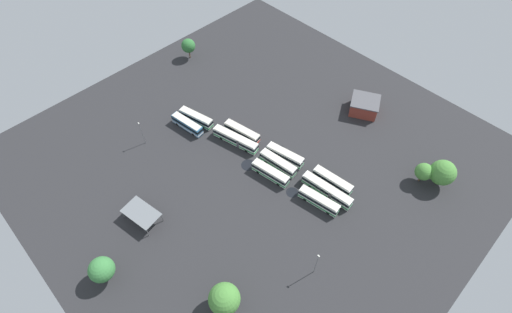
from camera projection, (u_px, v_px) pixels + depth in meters
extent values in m
plane|color=#28282B|center=(256.00, 155.00, 115.80)|extent=(127.58, 127.58, 0.00)
cube|color=silver|center=(333.00, 181.00, 107.78)|extent=(12.14, 3.77, 3.06)
cube|color=beige|center=(333.00, 178.00, 106.52)|extent=(11.65, 3.52, 0.14)
cube|color=black|center=(333.00, 180.00, 107.39)|extent=(12.21, 3.81, 0.98)
cube|color=#2D8C4C|center=(332.00, 183.00, 108.45)|extent=(12.21, 3.81, 0.61)
cube|color=black|center=(315.00, 169.00, 109.65)|extent=(0.28, 2.07, 1.13)
cylinder|color=black|center=(319.00, 179.00, 109.72)|extent=(1.03, 0.40, 1.00)
cylinder|color=black|center=(323.00, 174.00, 110.83)|extent=(1.03, 0.40, 1.00)
cylinder|color=black|center=(341.00, 193.00, 106.83)|extent=(1.03, 0.40, 1.00)
cylinder|color=black|center=(345.00, 188.00, 107.93)|extent=(1.03, 0.40, 1.00)
cube|color=silver|center=(327.00, 190.00, 105.84)|extent=(15.45, 4.11, 3.06)
cube|color=beige|center=(328.00, 187.00, 104.58)|extent=(14.82, 3.84, 0.14)
cube|color=black|center=(327.00, 189.00, 105.45)|extent=(15.53, 4.15, 0.98)
cube|color=#2D8C4C|center=(326.00, 192.00, 106.51)|extent=(15.53, 4.15, 0.61)
cube|color=black|center=(305.00, 175.00, 108.37)|extent=(0.28, 2.07, 1.13)
cube|color=#47474C|center=(332.00, 193.00, 105.18)|extent=(1.16, 2.66, 2.94)
cylinder|color=black|center=(310.00, 187.00, 108.19)|extent=(1.03, 0.40, 1.00)
cylinder|color=black|center=(315.00, 181.00, 109.29)|extent=(1.03, 0.40, 1.00)
cylinder|color=black|center=(338.00, 205.00, 104.48)|extent=(1.03, 0.40, 1.00)
cylinder|color=black|center=(343.00, 199.00, 105.59)|extent=(1.03, 0.40, 1.00)
cube|color=silver|center=(319.00, 201.00, 103.74)|extent=(11.99, 4.42, 3.06)
cube|color=beige|center=(320.00, 198.00, 102.48)|extent=(11.49, 4.15, 0.14)
cube|color=black|center=(319.00, 200.00, 103.35)|extent=(12.05, 4.47, 0.98)
cube|color=#2D8C4C|center=(318.00, 202.00, 104.41)|extent=(12.05, 4.47, 0.61)
cube|color=black|center=(301.00, 189.00, 105.40)|extent=(0.40, 2.06, 1.13)
cylinder|color=black|center=(305.00, 200.00, 105.52)|extent=(1.04, 0.46, 1.00)
cylinder|color=black|center=(309.00, 194.00, 106.68)|extent=(1.04, 0.46, 1.00)
cylinder|color=black|center=(328.00, 213.00, 102.89)|extent=(1.04, 0.46, 1.00)
cylinder|color=black|center=(332.00, 207.00, 104.05)|extent=(1.04, 0.46, 1.00)
cube|color=silver|center=(285.00, 155.00, 113.45)|extent=(11.99, 4.78, 3.06)
cube|color=beige|center=(285.00, 152.00, 112.19)|extent=(11.49, 4.49, 0.14)
cube|color=black|center=(285.00, 154.00, 113.07)|extent=(12.06, 4.83, 0.98)
cube|color=#2D8C4C|center=(285.00, 157.00, 114.13)|extent=(12.06, 4.83, 0.61)
cube|color=black|center=(269.00, 146.00, 115.02)|extent=(0.47, 2.05, 1.13)
cylinder|color=black|center=(273.00, 155.00, 115.17)|extent=(1.04, 0.49, 1.00)
cylinder|color=black|center=(277.00, 150.00, 116.35)|extent=(1.04, 0.49, 1.00)
cylinder|color=black|center=(293.00, 166.00, 112.65)|extent=(1.04, 0.49, 1.00)
cylinder|color=black|center=(297.00, 161.00, 113.84)|extent=(1.04, 0.49, 1.00)
cube|color=silver|center=(278.00, 163.00, 111.66)|extent=(12.08, 3.86, 3.06)
cube|color=beige|center=(278.00, 160.00, 110.40)|extent=(11.58, 3.60, 0.14)
cube|color=black|center=(278.00, 162.00, 111.28)|extent=(12.14, 3.90, 0.98)
cube|color=#2D8C4C|center=(278.00, 165.00, 112.34)|extent=(12.14, 3.90, 0.61)
cube|color=black|center=(262.00, 152.00, 113.50)|extent=(0.29, 2.07, 1.13)
cylinder|color=black|center=(266.00, 162.00, 113.58)|extent=(1.03, 0.41, 1.00)
cylinder|color=black|center=(271.00, 157.00, 114.69)|extent=(1.03, 0.41, 1.00)
cylinder|color=black|center=(286.00, 175.00, 110.73)|extent=(1.03, 0.41, 1.00)
cylinder|color=black|center=(290.00, 170.00, 111.85)|extent=(1.03, 0.41, 1.00)
cube|color=silver|center=(270.00, 173.00, 109.47)|extent=(11.90, 4.35, 3.06)
cube|color=beige|center=(271.00, 170.00, 108.21)|extent=(11.41, 4.08, 0.14)
cube|color=black|center=(270.00, 172.00, 109.09)|extent=(11.97, 4.40, 0.98)
cube|color=#2D8C4C|center=(270.00, 175.00, 110.15)|extent=(11.97, 4.40, 0.61)
cube|color=black|center=(254.00, 162.00, 111.13)|extent=(0.39, 2.06, 1.13)
cylinder|color=black|center=(258.00, 172.00, 111.26)|extent=(1.03, 0.46, 1.00)
cylinder|color=black|center=(263.00, 167.00, 112.42)|extent=(1.03, 0.46, 1.00)
cylinder|color=black|center=(278.00, 184.00, 108.63)|extent=(1.03, 0.46, 1.00)
cylinder|color=black|center=(283.00, 179.00, 109.78)|extent=(1.03, 0.46, 1.00)
cube|color=silver|center=(242.00, 132.00, 119.17)|extent=(12.42, 4.66, 3.06)
cube|color=beige|center=(242.00, 129.00, 117.91)|extent=(11.91, 4.37, 0.14)
cube|color=black|center=(242.00, 131.00, 118.79)|extent=(12.49, 4.71, 0.98)
cube|color=red|center=(242.00, 134.00, 119.85)|extent=(12.49, 4.71, 0.61)
cube|color=black|center=(227.00, 123.00, 120.87)|extent=(0.43, 2.05, 1.13)
cylinder|color=black|center=(230.00, 132.00, 120.98)|extent=(1.04, 0.47, 1.00)
cylinder|color=black|center=(235.00, 128.00, 122.15)|extent=(1.04, 0.47, 1.00)
cylinder|color=black|center=(250.00, 142.00, 118.30)|extent=(1.04, 0.47, 1.00)
cylinder|color=black|center=(254.00, 138.00, 119.47)|extent=(1.04, 0.47, 1.00)
cube|color=silver|center=(236.00, 139.00, 117.33)|extent=(15.45, 5.88, 3.06)
cube|color=beige|center=(235.00, 136.00, 116.06)|extent=(14.81, 5.55, 0.14)
cube|color=black|center=(235.00, 138.00, 116.94)|extent=(15.54, 5.94, 0.98)
cube|color=#2D8C4C|center=(236.00, 141.00, 118.00)|extent=(15.54, 5.94, 0.61)
cube|color=black|center=(215.00, 128.00, 119.39)|extent=(0.52, 2.04, 1.13)
cube|color=#47474C|center=(240.00, 142.00, 116.77)|extent=(1.46, 2.72, 2.94)
cylinder|color=black|center=(221.00, 138.00, 119.34)|extent=(1.04, 0.52, 1.00)
cylinder|color=black|center=(225.00, 134.00, 120.55)|extent=(1.04, 0.52, 1.00)
cylinder|color=black|center=(246.00, 151.00, 116.20)|extent=(1.04, 0.52, 1.00)
cylinder|color=black|center=(250.00, 146.00, 117.41)|extent=(1.04, 0.52, 1.00)
cube|color=silver|center=(196.00, 118.00, 122.95)|extent=(12.11, 5.16, 3.06)
cube|color=beige|center=(196.00, 115.00, 121.69)|extent=(11.60, 4.85, 0.14)
cube|color=black|center=(196.00, 117.00, 122.57)|extent=(12.18, 5.21, 0.98)
cube|color=#2D8C4C|center=(196.00, 120.00, 123.63)|extent=(12.18, 5.21, 0.61)
cube|color=black|center=(182.00, 110.00, 124.44)|extent=(0.53, 2.04, 1.13)
cylinder|color=black|center=(186.00, 119.00, 124.61)|extent=(1.04, 0.52, 1.00)
cylinder|color=black|center=(190.00, 114.00, 125.82)|extent=(1.04, 0.52, 1.00)
cylinder|color=black|center=(203.00, 127.00, 122.19)|extent=(1.04, 0.52, 1.00)
cylinder|color=black|center=(208.00, 123.00, 123.40)|extent=(1.04, 0.52, 1.00)
cube|color=teal|center=(187.00, 124.00, 121.21)|extent=(11.70, 4.06, 3.06)
cube|color=beige|center=(187.00, 121.00, 119.95)|extent=(11.22, 3.79, 0.14)
cube|color=black|center=(187.00, 123.00, 120.82)|extent=(11.76, 4.10, 0.98)
cube|color=silver|center=(188.00, 126.00, 121.88)|extent=(11.76, 4.10, 0.61)
cube|color=black|center=(174.00, 115.00, 122.91)|extent=(0.34, 2.07, 1.13)
cylinder|color=black|center=(177.00, 124.00, 123.03)|extent=(1.03, 0.43, 1.00)
cylinder|color=black|center=(182.00, 120.00, 124.16)|extent=(1.03, 0.43, 1.00)
cylinder|color=black|center=(193.00, 134.00, 120.35)|extent=(1.03, 0.43, 1.00)
cylinder|color=black|center=(198.00, 130.00, 121.49)|extent=(1.03, 0.43, 1.00)
cube|color=maroon|center=(364.00, 106.00, 125.67)|extent=(11.32, 11.10, 4.56)
cube|color=#4C4C51|center=(366.00, 101.00, 123.73)|extent=(12.00, 11.77, 0.36)
cube|color=black|center=(365.00, 101.00, 128.96)|extent=(1.61, 0.91, 2.20)
cube|color=slate|center=(141.00, 213.00, 99.57)|extent=(10.70, 7.52, 0.20)
cylinder|color=#59595B|center=(123.00, 214.00, 101.30)|extent=(0.20, 0.20, 3.40)
cylinder|color=#59595B|center=(138.00, 200.00, 103.97)|extent=(0.20, 0.20, 3.40)
cylinder|color=#59595B|center=(148.00, 233.00, 98.01)|extent=(0.20, 0.20, 3.40)
cylinder|color=#59595B|center=(162.00, 218.00, 100.67)|extent=(0.20, 0.20, 3.40)
cylinder|color=slate|center=(142.00, 134.00, 115.40)|extent=(0.16, 0.16, 8.78)
cube|color=silver|center=(139.00, 123.00, 111.80)|extent=(0.56, 0.28, 0.20)
cylinder|color=slate|center=(316.00, 264.00, 89.67)|extent=(0.16, 0.16, 9.34)
cube|color=silver|center=(319.00, 256.00, 85.85)|extent=(0.56, 0.28, 0.20)
cylinder|color=brown|center=(226.00, 305.00, 87.35)|extent=(0.44, 0.44, 2.31)
sphere|color=#478438|center=(224.00, 299.00, 84.01)|extent=(7.27, 7.27, 7.27)
cylinder|color=brown|center=(437.00, 181.00, 108.62)|extent=(0.44, 0.44, 2.20)
sphere|color=#478438|center=(443.00, 173.00, 105.32)|extent=(7.24, 7.24, 7.24)
cylinder|color=brown|center=(190.00, 54.00, 143.90)|extent=(0.44, 0.44, 3.11)
sphere|color=#2D6B33|center=(188.00, 46.00, 140.94)|extent=(5.17, 5.17, 5.17)
cylinder|color=brown|center=(107.00, 276.00, 91.51)|extent=(0.44, 0.44, 2.43)
sphere|color=#387A3D|center=(102.00, 270.00, 88.50)|extent=(6.14, 6.14, 6.14)
cylinder|color=brown|center=(420.00, 178.00, 109.14)|extent=(0.44, 0.44, 2.33)
sphere|color=#478438|center=(424.00, 172.00, 106.56)|extent=(4.96, 4.96, 4.96)
cylinder|color=black|center=(292.00, 192.00, 107.54)|extent=(3.51, 3.51, 0.01)
cylinder|color=black|center=(248.00, 165.00, 113.51)|extent=(4.32, 4.32, 0.01)
cylinder|color=black|center=(281.00, 147.00, 117.79)|extent=(1.56, 1.56, 0.01)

